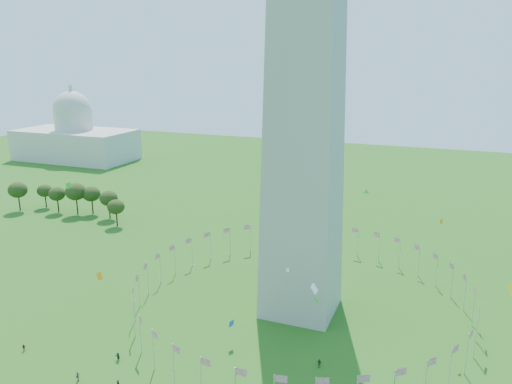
% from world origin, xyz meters
% --- Properties ---
extents(flag_ring, '(80.24, 80.24, 9.00)m').
position_xyz_m(flag_ring, '(-0.00, 50.00, 4.50)').
color(flag_ring, silver).
rests_on(flag_ring, ground).
extents(capitol_building, '(70.00, 35.00, 46.00)m').
position_xyz_m(capitol_building, '(-180.00, 180.00, 23.00)').
color(capitol_building, beige).
rests_on(capitol_building, ground).
extents(kites_aloft, '(107.30, 69.91, 32.55)m').
position_xyz_m(kites_aloft, '(10.30, 21.72, 17.72)').
color(kites_aloft, green).
rests_on(kites_aloft, ground).
extents(tree_line_west, '(55.29, 15.46, 12.50)m').
position_xyz_m(tree_line_west, '(-106.05, 90.90, 5.53)').
color(tree_line_west, '#324A18').
rests_on(tree_line_west, ground).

